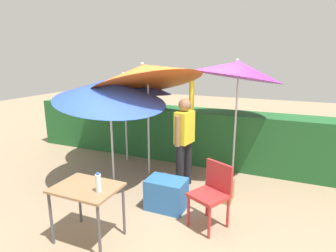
# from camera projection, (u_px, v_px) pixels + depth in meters

# --- Properties ---
(ground_plane) EXTENTS (24.00, 24.00, 0.00)m
(ground_plane) POSITION_uv_depth(u_px,v_px,m) (161.00, 190.00, 4.95)
(ground_plane) COLOR #9E8466
(hedge_row) EXTENTS (8.00, 0.70, 1.16)m
(hedge_row) POSITION_uv_depth(u_px,v_px,m) (192.00, 135.00, 6.30)
(hedge_row) COLOR #23602D
(hedge_row) RESTS_ON ground_plane
(umbrella_rainbow) EXTENTS (1.70, 1.68, 2.40)m
(umbrella_rainbow) POSITION_uv_depth(u_px,v_px,m) (238.00, 69.00, 5.09)
(umbrella_rainbow) COLOR silver
(umbrella_rainbow) RESTS_ON ground_plane
(umbrella_orange) EXTENTS (1.97, 1.94, 2.09)m
(umbrella_orange) POSITION_uv_depth(u_px,v_px,m) (111.00, 92.00, 4.79)
(umbrella_orange) COLOR silver
(umbrella_orange) RESTS_ON ground_plane
(umbrella_yellow) EXTENTS (2.19, 2.11, 2.57)m
(umbrella_yellow) POSITION_uv_depth(u_px,v_px,m) (145.00, 74.00, 5.16)
(umbrella_yellow) COLOR silver
(umbrella_yellow) RESTS_ON ground_plane
(umbrella_navy) EXTENTS (2.08, 2.09, 2.03)m
(umbrella_navy) POSITION_uv_depth(u_px,v_px,m) (124.00, 83.00, 6.00)
(umbrella_navy) COLOR silver
(umbrella_navy) RESTS_ON ground_plane
(person_vendor) EXTENTS (0.28, 0.56, 1.88)m
(person_vendor) POSITION_uv_depth(u_px,v_px,m) (184.00, 136.00, 4.91)
(person_vendor) COLOR black
(person_vendor) RESTS_ON ground_plane
(chair_plastic) EXTENTS (0.59, 0.59, 0.89)m
(chair_plastic) POSITION_uv_depth(u_px,v_px,m) (212.00, 191.00, 3.84)
(chair_plastic) COLOR #B72D2D
(chair_plastic) RESTS_ON ground_plane
(cooler_box) EXTENTS (0.59, 0.41, 0.48)m
(cooler_box) POSITION_uv_depth(u_px,v_px,m) (166.00, 194.00, 4.32)
(cooler_box) COLOR #2D6BB7
(cooler_box) RESTS_ON ground_plane
(crate_cardboard) EXTENTS (0.42, 0.29, 0.35)m
(crate_cardboard) POSITION_uv_depth(u_px,v_px,m) (220.00, 189.00, 4.62)
(crate_cardboard) COLOR #9E7A4C
(crate_cardboard) RESTS_ON ground_plane
(folding_table) EXTENTS (0.80, 0.60, 0.73)m
(folding_table) POSITION_uv_depth(u_px,v_px,m) (87.00, 193.00, 3.49)
(folding_table) COLOR #4C4C51
(folding_table) RESTS_ON ground_plane
(bottle_water) EXTENTS (0.07, 0.07, 0.24)m
(bottle_water) POSITION_uv_depth(u_px,v_px,m) (98.00, 183.00, 3.32)
(bottle_water) COLOR silver
(bottle_water) RESTS_ON folding_table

